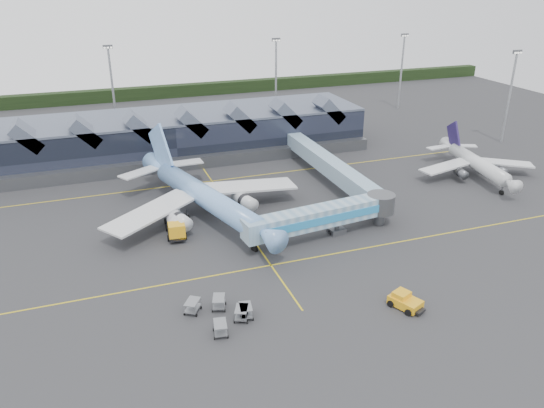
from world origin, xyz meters
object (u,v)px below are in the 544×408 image
object	(u,v)px
regional_jet	(475,162)
jet_bridge	(331,215)
main_airliner	(202,195)
fuel_truck	(174,220)
pushback_tug	(405,301)

from	to	relation	value
regional_jet	jet_bridge	size ratio (longest dim) A/B	1.01
main_airliner	regional_jet	bearing A→B (deg)	-16.30
main_airliner	jet_bridge	world-z (taller)	main_airliner
jet_bridge	main_airliner	bearing A→B (deg)	134.78
fuel_truck	pushback_tug	distance (m)	39.47
jet_bridge	pushback_tug	bearing A→B (deg)	-95.94
main_airliner	pushback_tug	size ratio (longest dim) A/B	8.49
main_airliner	jet_bridge	bearing A→B (deg)	-55.32
regional_jet	pushback_tug	xyz separation A→B (m)	(-39.79, -36.09, -2.11)
main_airliner	pushback_tug	xyz separation A→B (m)	(17.96, -35.70, -3.14)
jet_bridge	fuel_truck	distance (m)	25.53
main_airliner	regional_jet	size ratio (longest dim) A/B	1.52
regional_jet	jet_bridge	bearing A→B (deg)	-151.02
main_airliner	fuel_truck	size ratio (longest dim) A/B	4.01
pushback_tug	fuel_truck	bearing A→B (deg)	103.33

